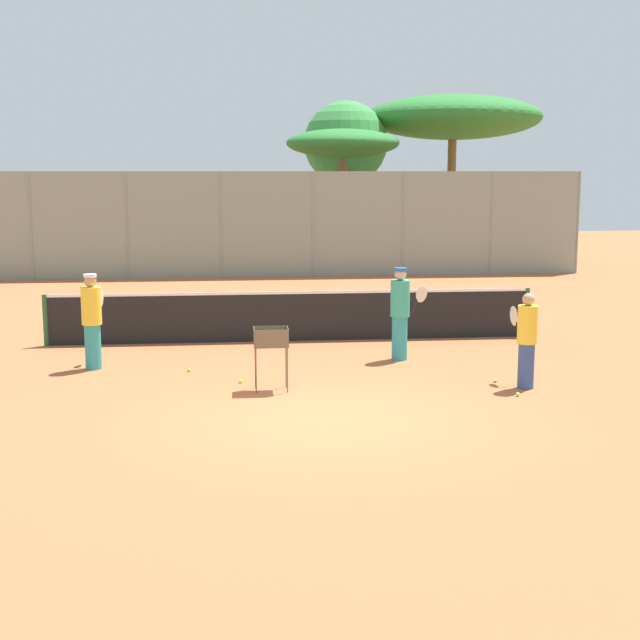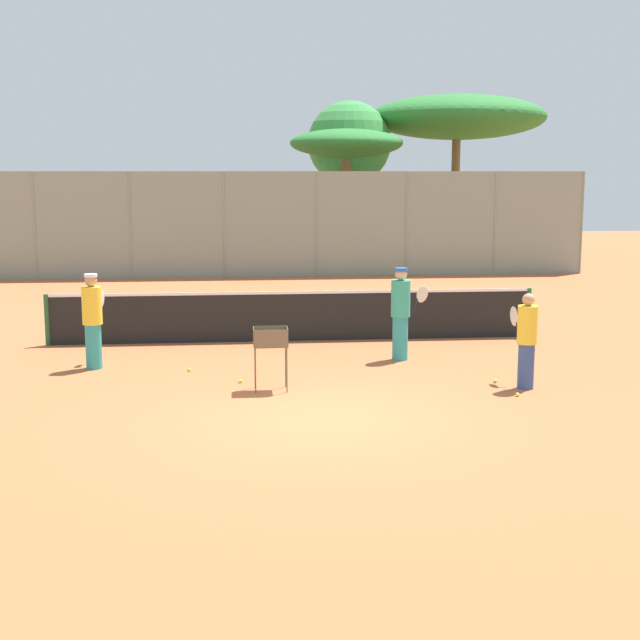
% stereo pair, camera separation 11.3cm
% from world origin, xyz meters
% --- Properties ---
extents(ground_plane, '(80.00, 80.00, 0.00)m').
position_xyz_m(ground_plane, '(0.00, 0.00, 0.00)').
color(ground_plane, '#B26038').
extents(tennis_net, '(10.34, 0.10, 1.07)m').
position_xyz_m(tennis_net, '(0.00, 6.07, 0.56)').
color(tennis_net, '#26592D').
rests_on(tennis_net, ground_plane).
extents(back_fence, '(21.99, 0.08, 3.58)m').
position_xyz_m(back_fence, '(-0.00, 17.86, 1.79)').
color(back_fence, gray).
rests_on(back_fence, ground_plane).
extents(tree_0, '(7.08, 7.08, 6.61)m').
position_xyz_m(tree_0, '(7.76, 23.38, 5.70)').
color(tree_0, brown).
rests_on(tree_0, ground_plane).
extents(tree_1, '(4.26, 4.26, 5.16)m').
position_xyz_m(tree_1, '(3.03, 21.29, 4.54)').
color(tree_1, brown).
rests_on(tree_1, ground_plane).
extents(tree_2, '(3.26, 3.26, 6.30)m').
position_xyz_m(tree_2, '(3.30, 22.56, 4.59)').
color(tree_2, brown).
rests_on(tree_2, ground_plane).
extents(player_white_outfit, '(0.33, 0.88, 1.60)m').
position_xyz_m(player_white_outfit, '(3.54, 1.50, 0.82)').
color(player_white_outfit, '#334C8C').
rests_on(player_white_outfit, ground_plane).
extents(player_red_cap, '(0.84, 0.56, 1.77)m').
position_xyz_m(player_red_cap, '(1.90, 3.97, 0.92)').
color(player_red_cap, teal).
rests_on(player_red_cap, ground_plane).
extents(player_yellow_shirt, '(0.36, 0.91, 1.74)m').
position_xyz_m(player_yellow_shirt, '(-3.82, 3.75, 0.90)').
color(player_yellow_shirt, teal).
rests_on(player_yellow_shirt, ground_plane).
extents(ball_cart, '(0.56, 0.41, 1.04)m').
position_xyz_m(ball_cart, '(-0.66, 1.78, 0.80)').
color(ball_cart, brown).
rests_on(ball_cart, ground_plane).
extents(tennis_ball_0, '(0.07, 0.07, 0.07)m').
position_xyz_m(tennis_ball_0, '(3.24, 0.96, 0.03)').
color(tennis_ball_0, '#D1E54C').
rests_on(tennis_ball_0, ground_plane).
extents(tennis_ball_1, '(0.07, 0.07, 0.07)m').
position_xyz_m(tennis_ball_1, '(-2.08, 3.32, 0.03)').
color(tennis_ball_1, '#D1E54C').
rests_on(tennis_ball_1, ground_plane).
extents(tennis_ball_2, '(0.07, 0.07, 0.07)m').
position_xyz_m(tennis_ball_2, '(3.17, 1.93, 0.03)').
color(tennis_ball_2, '#D1E54C').
rests_on(tennis_ball_2, ground_plane).
extents(tennis_ball_3, '(0.07, 0.07, 0.07)m').
position_xyz_m(tennis_ball_3, '(-1.17, 2.34, 0.03)').
color(tennis_ball_3, '#D1E54C').
rests_on(tennis_ball_3, ground_plane).
extents(parked_car, '(4.20, 1.70, 1.60)m').
position_xyz_m(parked_car, '(-1.50, 20.07, 0.66)').
color(parked_car, '#232328').
rests_on(parked_car, ground_plane).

